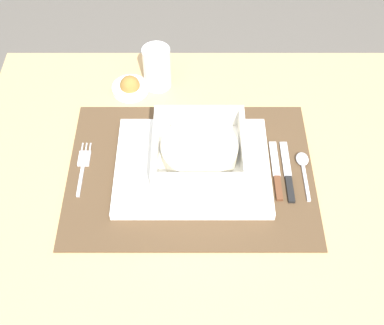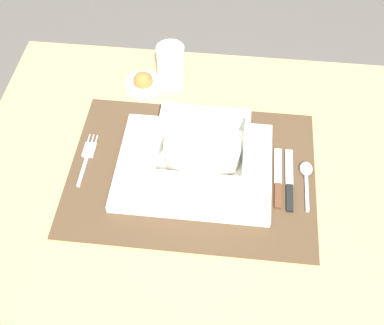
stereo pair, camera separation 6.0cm
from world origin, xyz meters
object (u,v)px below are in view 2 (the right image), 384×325
Objects in this scene: dining_table at (203,204)px; fork at (88,156)px; spoon at (306,173)px; butter_knife at (289,183)px; condiment_saucer at (143,83)px; bread_knife at (278,181)px; porridge_bowl at (202,152)px; drinking_glass at (171,68)px.

dining_table is 0.26m from fork.
spoon reaches higher than butter_knife.
bread_knife is at bearing -38.41° from condiment_saucer.
butter_knife and bread_knife have the same top height.
dining_table is 0.23m from spoon.
dining_table is 0.20m from butter_knife.
porridge_bowl is (-0.01, 0.01, 0.16)m from dining_table.
dining_table is at bearing -54.12° from condiment_saucer.
drinking_glass reaches higher than porridge_bowl.
porridge_bowl is 0.20m from spoon.
butter_knife is 0.39m from condiment_saucer.
spoon is (0.42, -0.00, 0.00)m from fork.
drinking_glass is 0.07m from condiment_saucer.
dining_table is 0.16m from porridge_bowl.
condiment_saucer reaches higher than bread_knife.
spoon is at bearing 39.54° from butter_knife.
spoon reaches higher than bread_knife.
dining_table is 9.38× the size of drinking_glass.
fork is 0.36m from bread_knife.
spoon is at bearing 24.08° from bread_knife.
condiment_saucer is at bearing 143.96° from butter_knife.
fork is at bearing 177.53° from bread_knife.
porridge_bowl reaches higher than fork.
drinking_glass is (0.13, 0.23, 0.04)m from fork.
butter_knife is at bearing -6.73° from bread_knife.
drinking_glass is at bearing 133.94° from bread_knife.
spoon is (0.20, -0.00, -0.03)m from porridge_bowl.
fork is (-0.22, -0.00, -0.04)m from porridge_bowl.
condiment_saucer reaches higher than dining_table.
porridge_bowl is 0.17m from butter_knife.
butter_knife is at bearing -145.60° from spoon.
dining_table is at bearing 172.77° from bread_knife.
drinking_glass is at bearing 18.13° from condiment_saucer.
spoon is at bearing -3.60° from fork.
drinking_glass reaches higher than dining_table.
condiment_saucer is (0.07, 0.21, 0.01)m from fork.
fork is at bearing -179.06° from porridge_bowl.
drinking_glass is (-0.28, 0.23, 0.03)m from spoon.
porridge_bowl reaches higher than spoon.
fork is 0.42m from spoon.
porridge_bowl is 1.53× the size of spoon.
spoon is 1.42× the size of condiment_saucer.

